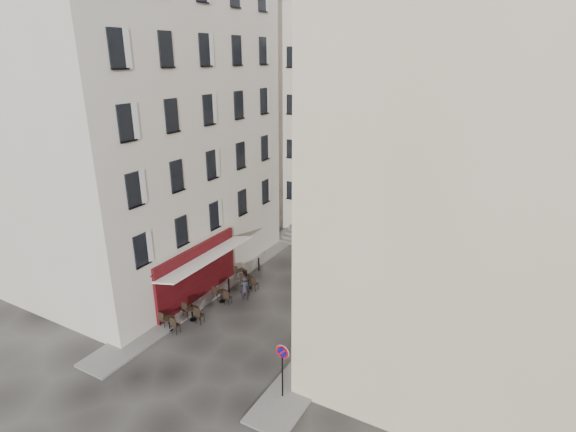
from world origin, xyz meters
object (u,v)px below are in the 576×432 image
Objects in this scene: bistro_table_a at (170,322)px; pedestrian at (245,288)px; no_parking_sign at (282,362)px; bistro_table_b at (193,312)px.

pedestrian reaches higher than bistro_table_a.
no_parking_sign is 1.98× the size of bistro_table_a.
bistro_table_b is at bearing 34.27° from pedestrian.
bistro_table_a is at bearing 170.87° from no_parking_sign.
pedestrian is at bearing 136.77° from no_parking_sign.
no_parking_sign is at bearing -10.89° from bistro_table_a.
bistro_table_a is 0.96× the size of bistro_table_b.
pedestrian is at bearing 68.74° from bistro_table_b.
bistro_table_a is 4.95m from pedestrian.
no_parking_sign is at bearing -21.28° from bistro_table_b.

